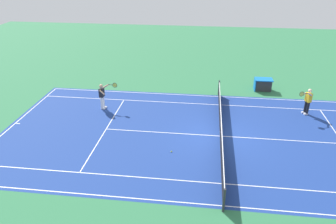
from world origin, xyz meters
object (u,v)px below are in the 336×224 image
tennis_net (221,128)px  tennis_player_near (102,95)px  tennis_ball (171,151)px  equipment_cart_tarped (263,84)px  tennis_player_far (308,100)px

tennis_net → tennis_player_near: bearing=-19.8°
tennis_player_near → tennis_ball: (-4.92, 4.56, -0.90)m
tennis_ball → equipment_cart_tarped: 10.65m
equipment_cart_tarped → tennis_player_near: bearing=23.0°
tennis_player_far → equipment_cart_tarped: bearing=-60.1°
tennis_net → tennis_player_far: 6.33m
tennis_net → equipment_cart_tarped: (-3.18, -7.13, -0.05)m
tennis_player_near → tennis_net: bearing=160.2°
tennis_player_far → tennis_player_near: bearing=3.5°
tennis_net → equipment_cart_tarped: size_ratio=9.36×
tennis_player_far → equipment_cart_tarped: (2.12, -3.69, -0.49)m
tennis_player_near → tennis_player_far: (-12.67, -0.78, 0.00)m
tennis_player_near → tennis_ball: size_ratio=25.71×
tennis_player_far → equipment_cart_tarped: tennis_player_far is taller
tennis_net → tennis_player_far: tennis_player_far is taller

